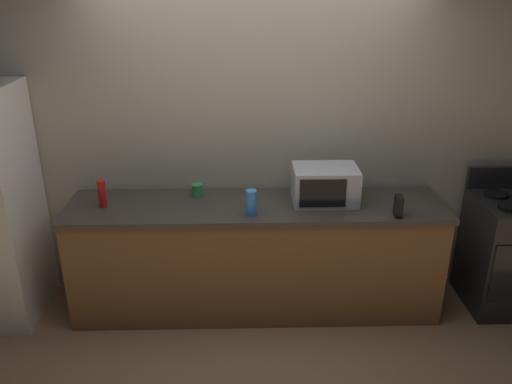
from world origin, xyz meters
The scene contains 9 objects.
ground_plane centered at (0.00, 0.00, 0.00)m, with size 8.00×8.00×0.00m, color #93704C.
back_wall centered at (0.00, 0.81, 1.35)m, with size 6.40×0.10×2.70m, color #B2A893.
counter_run centered at (0.00, 0.40, 0.45)m, with size 2.84×0.64×0.90m.
stove_range centered at (2.00, 0.40, 0.46)m, with size 0.60×0.61×1.08m.
microwave centered at (0.52, 0.45, 1.04)m, with size 0.48×0.35×0.27m.
cordless_phone centered at (1.00, 0.18, 0.98)m, with size 0.05×0.11×0.15m, color black.
bottle_spray_cleaner centered at (-0.04, 0.22, 0.99)m, with size 0.08×0.08×0.18m, color #338CE5.
bottle_hot_sauce centered at (-1.13, 0.39, 1.00)m, with size 0.06×0.06×0.21m, color red.
mug_green centered at (-0.45, 0.57, 0.95)m, with size 0.09×0.09×0.10m, color #2D8C47.
Camera 1 is at (-0.09, -3.19, 2.49)m, focal length 36.84 mm.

